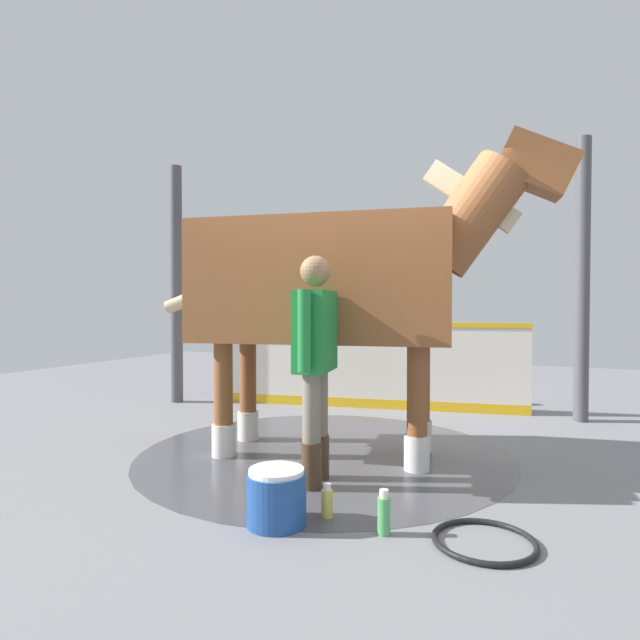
% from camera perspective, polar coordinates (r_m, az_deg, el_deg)
% --- Properties ---
extents(ground_plane, '(16.00, 16.00, 0.02)m').
position_cam_1_polar(ground_plane, '(4.69, 4.00, -14.52)').
color(ground_plane, gray).
extents(wet_patch, '(3.21, 3.21, 0.00)m').
position_cam_1_polar(wet_patch, '(4.68, 0.41, -14.39)').
color(wet_patch, '#4C4C54').
rests_on(wet_patch, ground).
extents(barrier_wall, '(3.98, 0.72, 1.09)m').
position_cam_1_polar(barrier_wall, '(6.65, 4.70, -5.27)').
color(barrier_wall, silver).
rests_on(barrier_wall, ground).
extents(roof_post_near, '(0.16, 0.16, 3.16)m').
position_cam_1_polar(roof_post_near, '(6.49, 26.79, 3.94)').
color(roof_post_near, '#4C4C51').
rests_on(roof_post_near, ground).
extents(roof_post_far, '(0.16, 0.16, 3.16)m').
position_cam_1_polar(roof_post_far, '(7.25, -15.46, 3.76)').
color(roof_post_far, '#4C4C51').
rests_on(roof_post_far, ground).
extents(horse, '(3.54, 1.35, 2.67)m').
position_cam_1_polar(horse, '(4.48, 1.96, 4.16)').
color(horse, brown).
rests_on(horse, ground).
extents(handler, '(0.29, 0.66, 1.65)m').
position_cam_1_polar(handler, '(3.75, -0.50, -3.64)').
color(handler, '#47331E').
rests_on(handler, ground).
extents(wash_bucket, '(0.35, 0.35, 0.33)m').
position_cam_1_polar(wash_bucket, '(3.24, -4.80, -18.74)').
color(wash_bucket, '#1E478C').
rests_on(wash_bucket, ground).
extents(bottle_shampoo, '(0.07, 0.07, 0.21)m').
position_cam_1_polar(bottle_shampoo, '(3.34, 0.78, -19.31)').
color(bottle_shampoo, '#D8CC4C').
rests_on(bottle_shampoo, ground).
extents(bottle_spray, '(0.07, 0.07, 0.26)m').
position_cam_1_polar(bottle_spray, '(3.13, 7.02, -20.33)').
color(bottle_spray, '#4CA559').
rests_on(bottle_spray, ground).
extents(hose_coil, '(0.56, 0.56, 0.03)m').
position_cam_1_polar(hose_coil, '(3.17, 17.56, -22.06)').
color(hose_coil, black).
rests_on(hose_coil, ground).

